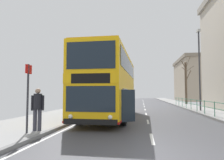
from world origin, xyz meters
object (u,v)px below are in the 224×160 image
(bare_tree_far_00, at_px, (186,82))
(pedestrian_with_backpack, at_px, (38,106))
(bus_stop_sign_near, at_px, (28,90))
(double_decker_bus_main, at_px, (110,85))
(street_lamp_far_side, at_px, (199,63))
(background_building_01, at_px, (210,79))

(bare_tree_far_00, bearing_deg, pedestrian_with_backpack, -114.39)
(pedestrian_with_backpack, height_order, bus_stop_sign_near, bus_stop_sign_near)
(pedestrian_with_backpack, distance_m, bus_stop_sign_near, 0.87)
(double_decker_bus_main, relative_size, street_lamp_far_side, 1.42)
(pedestrian_with_backpack, height_order, background_building_01, background_building_01)
(street_lamp_far_side, xyz_separation_m, bare_tree_far_00, (1.31, 12.46, -1.05))
(background_building_01, bearing_deg, double_decker_bus_main, -115.63)
(bus_stop_sign_near, relative_size, background_building_01, 0.16)
(bus_stop_sign_near, distance_m, bare_tree_far_00, 27.29)
(double_decker_bus_main, xyz_separation_m, bare_tree_far_00, (8.77, 18.37, 1.20))
(bus_stop_sign_near, distance_m, background_building_01, 48.99)
(double_decker_bus_main, bearing_deg, background_building_01, 64.37)
(pedestrian_with_backpack, distance_m, bare_tree_far_00, 26.76)
(pedestrian_with_backpack, height_order, bare_tree_far_00, bare_tree_far_00)
(background_building_01, bearing_deg, pedestrian_with_backpack, -114.99)
(street_lamp_far_side, distance_m, background_building_01, 33.71)
(street_lamp_far_side, height_order, background_building_01, background_building_01)
(double_decker_bus_main, relative_size, pedestrian_with_backpack, 6.03)
(background_building_01, bearing_deg, street_lamp_far_side, -108.53)
(bare_tree_far_00, xyz_separation_m, background_building_01, (9.40, 19.50, 1.55))
(bus_stop_sign_near, height_order, bare_tree_far_00, bare_tree_far_00)
(double_decker_bus_main, distance_m, street_lamp_far_side, 9.78)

